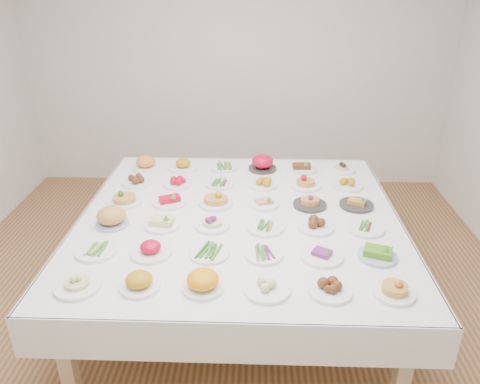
{
  "coord_description": "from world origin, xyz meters",
  "views": [
    {
      "loc": [
        0.24,
        -3.03,
        2.44
      ],
      "look_at": [
        0.12,
        0.27,
        0.88
      ],
      "focal_mm": 35.0,
      "sensor_mm": 36.0,
      "label": 1
    }
  ],
  "objects_px": {
    "dish_0": "(76,279)",
    "dish_18": "(124,195)",
    "dish_35": "(342,166)",
    "display_table": "(239,223)"
  },
  "relations": [
    {
      "from": "dish_0",
      "to": "dish_18",
      "type": "xyz_separation_m",
      "value": [
        -0.01,
        1.11,
        0.01
      ]
    },
    {
      "from": "dish_18",
      "to": "dish_35",
      "type": "height_order",
      "value": "dish_18"
    },
    {
      "from": "display_table",
      "to": "dish_35",
      "type": "distance_m",
      "value": 1.31
    },
    {
      "from": "dish_0",
      "to": "dish_18",
      "type": "bearing_deg",
      "value": 90.48
    },
    {
      "from": "display_table",
      "to": "dish_0",
      "type": "relative_size",
      "value": 9.02
    },
    {
      "from": "dish_0",
      "to": "dish_18",
      "type": "height_order",
      "value": "dish_18"
    },
    {
      "from": "display_table",
      "to": "dish_35",
      "type": "relative_size",
      "value": 9.99
    },
    {
      "from": "dish_18",
      "to": "dish_35",
      "type": "relative_size",
      "value": 1.12
    },
    {
      "from": "display_table",
      "to": "dish_18",
      "type": "distance_m",
      "value": 0.95
    },
    {
      "from": "display_table",
      "to": "dish_35",
      "type": "xyz_separation_m",
      "value": [
        0.92,
        0.92,
        0.11
      ]
    }
  ]
}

